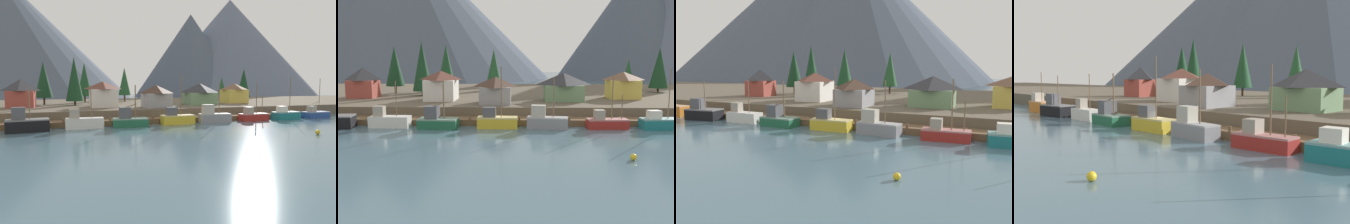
% 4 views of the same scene
% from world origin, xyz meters
% --- Properties ---
extents(ground_plane, '(400.00, 400.00, 1.00)m').
position_xyz_m(ground_plane, '(0.00, 20.00, -0.50)').
color(ground_plane, '#476675').
extents(dock, '(80.00, 4.00, 1.60)m').
position_xyz_m(dock, '(0.00, 1.99, 0.50)').
color(dock, brown).
rests_on(dock, ground_plane).
extents(shoreline_bank, '(400.00, 56.00, 2.50)m').
position_xyz_m(shoreline_bank, '(0.00, 32.00, 1.25)').
color(shoreline_bank, brown).
rests_on(shoreline_bank, ground_plane).
extents(mountain_east_peak, '(83.22, 83.22, 60.43)m').
position_xyz_m(mountain_east_peak, '(67.31, 145.47, 30.22)').
color(mountain_east_peak, '#475160').
rests_on(mountain_east_peak, ground_plane).
extents(mountain_far_ridge, '(133.83, 133.83, 77.09)m').
position_xyz_m(mountain_far_ridge, '(105.71, 154.29, 38.55)').
color(mountain_far_ridge, slate).
rests_on(mountain_far_ridge, ground_plane).
extents(fishing_boat_black, '(6.61, 3.94, 7.07)m').
position_xyz_m(fishing_boat_black, '(-25.47, -2.17, 1.29)').
color(fishing_boat_black, black).
rests_on(fishing_boat_black, ground_plane).
extents(fishing_boat_white, '(6.31, 2.52, 7.36)m').
position_xyz_m(fishing_boat_white, '(-16.71, -1.37, 1.10)').
color(fishing_boat_white, silver).
rests_on(fishing_boat_white, ground_plane).
extents(fishing_boat_green, '(6.22, 3.37, 7.45)m').
position_xyz_m(fishing_boat_green, '(-8.92, -1.82, 1.19)').
color(fishing_boat_green, '#1E5B3D').
rests_on(fishing_boat_green, ground_plane).
extents(fishing_boat_yellow, '(6.26, 2.47, 9.60)m').
position_xyz_m(fishing_boat_yellow, '(0.37, -1.36, 1.13)').
color(fishing_boat_yellow, gold).
rests_on(fishing_boat_yellow, ground_plane).
extents(fishing_boat_grey, '(6.48, 2.98, 7.86)m').
position_xyz_m(fishing_boat_grey, '(8.08, -1.58, 1.27)').
color(fishing_boat_grey, gray).
rests_on(fishing_boat_grey, ground_plane).
extents(fishing_boat_red, '(6.36, 2.61, 8.24)m').
position_xyz_m(fishing_boat_red, '(17.50, -1.43, 1.00)').
color(fishing_boat_red, maroon).
rests_on(fishing_boat_red, ground_plane).
extents(fishing_boat_teal, '(6.44, 3.05, 9.34)m').
position_xyz_m(fishing_boat_teal, '(25.77, -1.67, 1.04)').
color(fishing_boat_teal, '#196B70').
rests_on(fishing_boat_teal, ground_plane).
extents(fishing_boat_blue, '(6.38, 2.84, 9.00)m').
position_xyz_m(fishing_boat_blue, '(34.34, -1.55, 0.90)').
color(fishing_boat_blue, navy).
rests_on(fishing_boat_blue, ground_plane).
extents(house_red, '(5.86, 5.24, 6.34)m').
position_xyz_m(house_red, '(-29.14, 18.92, 5.75)').
color(house_red, '#9E4238').
rests_on(house_red, shoreline_bank).
extents(house_white, '(6.21, 7.01, 5.86)m').
position_xyz_m(house_white, '(-11.57, 14.86, 5.49)').
color(house_white, silver).
rests_on(house_white, shoreline_bank).
extents(house_green, '(7.86, 6.33, 5.50)m').
position_xyz_m(house_green, '(12.80, 14.70, 5.31)').
color(house_green, '#6B8E66').
rests_on(house_green, shoreline_bank).
extents(house_yellow, '(6.53, 5.77, 5.56)m').
position_xyz_m(house_yellow, '(25.75, 19.07, 5.34)').
color(house_yellow, gold).
rests_on(house_yellow, shoreline_bank).
extents(house_grey, '(5.93, 6.64, 4.98)m').
position_xyz_m(house_grey, '(-0.38, 9.66, 5.05)').
color(house_grey, gray).
rests_on(house_grey, shoreline_bank).
extents(conifer_near_left, '(4.34, 4.34, 11.09)m').
position_xyz_m(conifer_near_left, '(-25.07, 27.52, 8.95)').
color(conifer_near_left, '#4C3823').
rests_on(conifer_near_left, shoreline_bank).
extents(conifer_near_right, '(2.90, 2.90, 8.12)m').
position_xyz_m(conifer_near_right, '(32.42, 37.79, 7.40)').
color(conifer_near_right, '#4C3823').
rests_on(conifer_near_right, shoreline_bank).
extents(conifer_mid_left, '(4.21, 4.21, 11.69)m').
position_xyz_m(conifer_mid_left, '(-14.59, 36.10, 9.29)').
color(conifer_mid_left, '#4C3823').
rests_on(conifer_mid_left, shoreline_bank).
extents(conifer_mid_right, '(4.58, 4.58, 10.90)m').
position_xyz_m(conifer_mid_right, '(38.54, 33.38, 8.45)').
color(conifer_mid_right, '#4C3823').
rests_on(conifer_mid_right, shoreline_bank).
extents(conifer_back_left, '(3.84, 3.84, 10.61)m').
position_xyz_m(conifer_back_left, '(-2.41, 37.72, 8.78)').
color(conifer_back_left, '#4C3823').
rests_on(conifer_back_left, shoreline_bank).
extents(conifer_back_right, '(4.36, 4.36, 12.06)m').
position_xyz_m(conifer_back_right, '(-17.64, 23.76, 9.04)').
color(conifer_back_right, '#4C3823').
rests_on(conifer_back_right, shoreline_bank).
extents(channel_buoy, '(0.70, 0.70, 0.70)m').
position_xyz_m(channel_buoy, '(16.16, -19.26, 0.35)').
color(channel_buoy, gold).
rests_on(channel_buoy, ground_plane).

